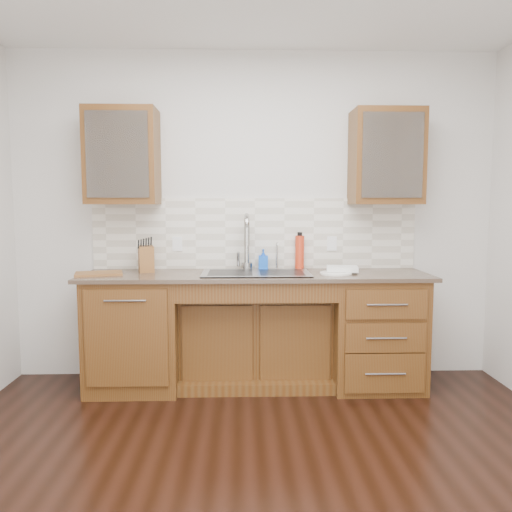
{
  "coord_description": "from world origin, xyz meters",
  "views": [
    {
      "loc": [
        -0.11,
        -2.45,
        1.44
      ],
      "look_at": [
        0.0,
        1.4,
        1.05
      ],
      "focal_mm": 35.0,
      "sensor_mm": 36.0,
      "label": 1
    }
  ],
  "objects_px": {
    "water_bottle": "(300,253)",
    "cutting_board": "(99,273)",
    "plate": "(336,273)",
    "knife_block": "(146,259)",
    "soap_bottle": "(263,259)"
  },
  "relations": [
    {
      "from": "water_bottle",
      "to": "knife_block",
      "type": "relative_size",
      "value": 1.35
    },
    {
      "from": "soap_bottle",
      "to": "water_bottle",
      "type": "xyz_separation_m",
      "value": [
        0.31,
        0.03,
        0.05
      ]
    },
    {
      "from": "water_bottle",
      "to": "plate",
      "type": "relative_size",
      "value": 1.13
    },
    {
      "from": "plate",
      "to": "knife_block",
      "type": "relative_size",
      "value": 1.19
    },
    {
      "from": "cutting_board",
      "to": "water_bottle",
      "type": "bearing_deg",
      "value": 9.71
    },
    {
      "from": "soap_bottle",
      "to": "water_bottle",
      "type": "bearing_deg",
      "value": 7.0
    },
    {
      "from": "water_bottle",
      "to": "soap_bottle",
      "type": "bearing_deg",
      "value": -174.95
    },
    {
      "from": "water_bottle",
      "to": "cutting_board",
      "type": "height_order",
      "value": "water_bottle"
    },
    {
      "from": "water_bottle",
      "to": "plate",
      "type": "bearing_deg",
      "value": -51.21
    },
    {
      "from": "water_bottle",
      "to": "cutting_board",
      "type": "xyz_separation_m",
      "value": [
        -1.59,
        -0.27,
        -0.13
      ]
    },
    {
      "from": "plate",
      "to": "knife_block",
      "type": "distance_m",
      "value": 1.52
    },
    {
      "from": "water_bottle",
      "to": "cutting_board",
      "type": "distance_m",
      "value": 1.62
    },
    {
      "from": "soap_bottle",
      "to": "knife_block",
      "type": "height_order",
      "value": "knife_block"
    },
    {
      "from": "water_bottle",
      "to": "knife_block",
      "type": "distance_m",
      "value": 1.26
    },
    {
      "from": "plate",
      "to": "water_bottle",
      "type": "bearing_deg",
      "value": 128.79
    }
  ]
}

